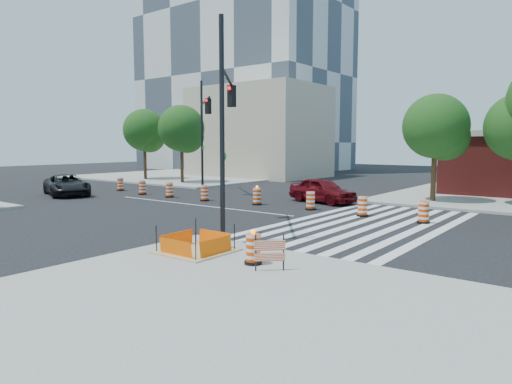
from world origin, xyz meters
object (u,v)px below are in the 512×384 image
(red_coupe, at_px, (322,190))
(dark_suv, at_px, (67,185))
(signal_pole_se, at_px, (226,111))
(signal_pole_nw, at_px, (204,123))

(red_coupe, distance_m, dark_suv, 18.27)
(signal_pole_se, bearing_deg, red_coupe, -27.21)
(dark_suv, distance_m, signal_pole_se, 19.31)
(dark_suv, height_order, signal_pole_nw, signal_pole_nw)
(signal_pole_se, height_order, signal_pole_nw, signal_pole_nw)
(red_coupe, bearing_deg, dark_suv, 128.07)
(red_coupe, height_order, signal_pole_se, signal_pole_se)
(red_coupe, relative_size, signal_pole_nw, 0.53)
(signal_pole_nw, bearing_deg, red_coupe, 36.37)
(red_coupe, distance_m, signal_pole_nw, 12.04)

